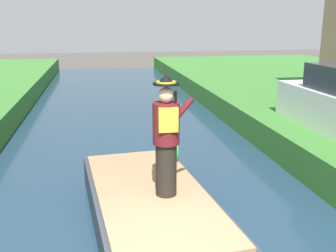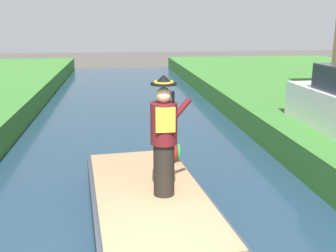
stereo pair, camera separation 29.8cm
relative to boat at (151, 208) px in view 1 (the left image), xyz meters
name	(u,v)px [view 1 (the left image)]	position (x,y,z in m)	size (l,w,h in m)	color
boat	(151,208)	(0.00, 0.00, 0.00)	(2.19, 4.35, 0.61)	#333842
person_pirate	(166,137)	(0.22, -0.18, 1.23)	(0.61, 0.42, 1.85)	black
parrot_plush	(170,150)	(0.53, 1.23, 0.55)	(0.36, 0.35, 0.57)	red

